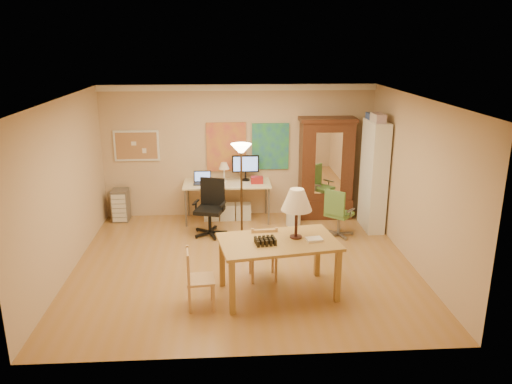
{
  "coord_description": "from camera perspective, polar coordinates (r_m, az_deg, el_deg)",
  "views": [
    {
      "loc": [
        -0.27,
        -7.5,
        3.53
      ],
      "look_at": [
        0.22,
        0.3,
        1.15
      ],
      "focal_mm": 35.0,
      "sensor_mm": 36.0,
      "label": 1
    }
  ],
  "objects": [
    {
      "name": "art_panel_right",
      "position": [
        10.23,
        1.66,
        5.23
      ],
      "size": [
        0.75,
        0.04,
        0.95
      ],
      "primitive_type": "cube",
      "color": "#246693",
      "rests_on": "floor"
    },
    {
      "name": "bookshelf",
      "position": [
        9.78,
        13.29,
        1.79
      ],
      "size": [
        0.32,
        0.84,
        2.1
      ],
      "color": "white",
      "rests_on": "floor"
    },
    {
      "name": "office_chair_black",
      "position": [
        9.45,
        -5.23,
        -3.21
      ],
      "size": [
        0.65,
        0.65,
        1.06
      ],
      "color": "black",
      "rests_on": "floor"
    },
    {
      "name": "computer_desk",
      "position": [
        10.13,
        -3.13,
        -0.57
      ],
      "size": [
        1.74,
        0.76,
        1.31
      ],
      "color": "beige",
      "rests_on": "floor"
    },
    {
      "name": "drawer_cart",
      "position": [
        10.49,
        -15.21,
        -1.46
      ],
      "size": [
        0.32,
        0.39,
        0.64
      ],
      "color": "slate",
      "rests_on": "floor"
    },
    {
      "name": "corkboard",
      "position": [
        10.33,
        -13.49,
        5.17
      ],
      "size": [
        0.9,
        0.04,
        0.62
      ],
      "primitive_type": "cube",
      "color": "#B07B53",
      "rests_on": "floor"
    },
    {
      "name": "ladder_chair_back",
      "position": [
        7.64,
        0.83,
        -7.09
      ],
      "size": [
        0.43,
        0.41,
        0.89
      ],
      "color": "#A8784D",
      "rests_on": "floor"
    },
    {
      "name": "floor",
      "position": [
        8.29,
        -1.39,
        -8.23
      ],
      "size": [
        5.5,
        5.5,
        0.0
      ],
      "primitive_type": "plane",
      "color": "#A4723A",
      "rests_on": "ground"
    },
    {
      "name": "wastebin",
      "position": [
        9.93,
        4.29,
        -2.77
      ],
      "size": [
        0.29,
        0.29,
        0.37
      ],
      "primitive_type": "cylinder",
      "color": "silver",
      "rests_on": "floor"
    },
    {
      "name": "ladder_chair_left",
      "position": [
        6.95,
        -6.59,
        -9.97
      ],
      "size": [
        0.41,
        0.42,
        0.85
      ],
      "color": "#A8784D",
      "rests_on": "floor"
    },
    {
      "name": "crown_molding",
      "position": [
        10.0,
        -2.07,
        11.85
      ],
      "size": [
        5.5,
        0.08,
        0.12
      ],
      "primitive_type": "cube",
      "color": "white",
      "rests_on": "floor"
    },
    {
      "name": "armoire",
      "position": [
        10.29,
        7.95,
        1.98
      ],
      "size": [
        1.12,
        0.53,
        2.06
      ],
      "color": "#38190F",
      "rests_on": "floor"
    },
    {
      "name": "torchiere_lamp",
      "position": [
        8.32,
        -1.7,
        2.97
      ],
      "size": [
        0.34,
        0.34,
        1.89
      ],
      "color": "#3E2B19",
      "rests_on": "floor"
    },
    {
      "name": "dining_table",
      "position": [
        7.06,
        3.34,
        -4.26
      ],
      "size": [
        1.79,
        1.24,
        1.55
      ],
      "color": "olive",
      "rests_on": "floor"
    },
    {
      "name": "office_chair_green",
      "position": [
        9.46,
        9.34,
        -3.58
      ],
      "size": [
        0.59,
        0.59,
        0.93
      ],
      "color": "slate",
      "rests_on": "floor"
    },
    {
      "name": "art_panel_left",
      "position": [
        10.18,
        -3.41,
        5.15
      ],
      "size": [
        0.8,
        0.04,
        1.0
      ],
      "primitive_type": "cube",
      "color": "gold",
      "rests_on": "floor"
    }
  ]
}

